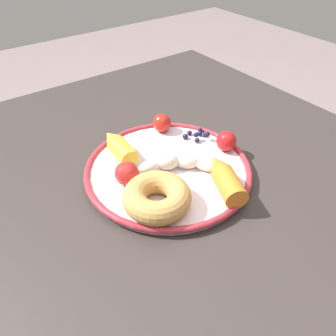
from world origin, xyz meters
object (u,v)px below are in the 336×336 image
carrot_orange (224,177)px  blueberry_pile (197,135)px  carrot_yellow (118,146)px  donut (157,197)px  tomato_mid (226,141)px  plate (168,169)px  tomato_far (127,173)px  banana (169,165)px  tomato_near (162,123)px  dining_table (154,199)px

carrot_orange → blueberry_pile: bearing=67.3°
carrot_yellow → donut: donut is taller
tomato_mid → carrot_orange: bearing=-136.1°
blueberry_pile → plate: bearing=-157.3°
tomato_far → banana: bearing=-11.5°
carrot_yellow → plate: bearing=-61.4°
donut → banana: bearing=41.7°
plate → donut: bearing=-136.6°
banana → carrot_orange: size_ratio=1.33×
plate → tomato_near: bearing=59.4°
blueberry_pile → tomato_mid: (0.02, -0.06, 0.01)m
blueberry_pile → tomato_mid: bearing=-73.4°
dining_table → plate: 0.11m
plate → banana: size_ratio=1.89×
carrot_yellow → carrot_orange: bearing=-62.1°
blueberry_pile → tomato_near: (-0.04, 0.06, 0.01)m
donut → tomato_mid: same height
tomato_mid → tomato_near: bearing=115.5°
banana → carrot_yellow: bearing=115.3°
blueberry_pile → tomato_far: size_ratio=1.21×
carrot_yellow → tomato_mid: bearing=-32.6°
donut → tomato_near: (0.13, 0.18, 0.00)m
plate → tomato_far: size_ratio=7.18×
blueberry_pile → tomato_far: tomato_far is taller
donut → carrot_yellow: bearing=82.9°
carrot_orange → tomato_near: 0.20m
carrot_yellow → blueberry_pile: bearing=-17.1°
plate → carrot_yellow: 0.11m
donut → blueberry_pile: donut is taller
plate → carrot_yellow: (-0.05, 0.09, 0.02)m
banana → donut: bearing=-138.3°
tomato_far → tomato_mid: bearing=-7.9°
carrot_orange → carrot_yellow: size_ratio=1.13×
dining_table → banana: banana is taller
carrot_orange → blueberry_pile: carrot_orange is taller
donut → blueberry_pile: bearing=32.1°
banana → carrot_orange: bearing=-59.2°
dining_table → carrot_yellow: size_ratio=8.50×
carrot_orange → tomato_mid: bearing=43.9°
dining_table → banana: bearing=-83.4°
carrot_yellow → blueberry_pile: 0.16m
plate → blueberry_pile: size_ratio=5.94×
banana → donut: size_ratio=1.47×
carrot_yellow → tomato_near: (0.11, 0.02, 0.00)m
banana → carrot_orange: (0.05, -0.09, 0.01)m
dining_table → tomato_near: (0.07, 0.07, 0.12)m
tomato_mid → dining_table: bearing=156.7°
carrot_yellow → tomato_mid: 0.21m
plate → carrot_orange: (0.05, -0.09, 0.02)m
dining_table → tomato_mid: tomato_mid is taller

